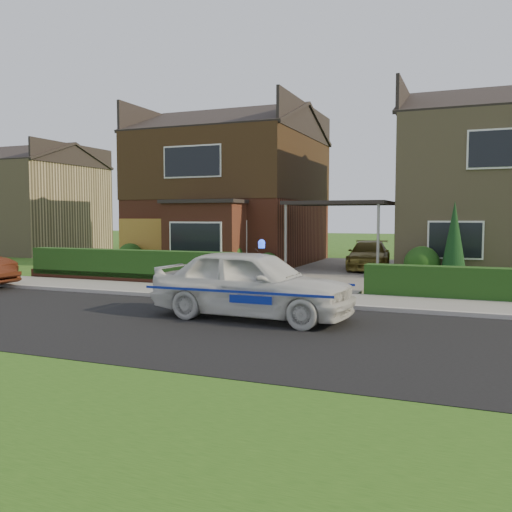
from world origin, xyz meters
The scene contains 23 objects.
ground centered at (0.00, 0.00, 0.00)m, with size 120.00×120.00×0.00m, color #244C14.
road centered at (0.00, 0.00, 0.00)m, with size 60.00×6.00×0.02m, color black.
kerb centered at (0.00, 3.05, 0.06)m, with size 60.00×0.16×0.12m, color #9E9993.
sidewalk centered at (0.00, 4.10, 0.05)m, with size 60.00×2.00×0.10m, color slate.
grass_verge centered at (0.00, -5.00, 0.00)m, with size 60.00×4.00×0.01m, color #244C14.
driveway centered at (0.00, 11.00, 0.06)m, with size 3.80×12.00×0.12m, color #666059.
house_left centered at (-5.78, 13.90, 3.81)m, with size 7.50×9.53×7.25m.
house_right centered at (5.80, 13.99, 3.66)m, with size 7.50×8.06×7.25m.
carport_link centered at (0.00, 10.95, 2.66)m, with size 3.80×3.00×2.77m.
garage_door centered at (-8.25, 9.96, 1.05)m, with size 2.20×0.10×2.10m, color olive.
dwarf_wall centered at (-5.80, 5.30, 0.18)m, with size 7.70×0.25×0.36m, color brown.
hedge_left centered at (-5.80, 5.45, 0.00)m, with size 7.50×0.55×0.90m, color #113410.
shrub_left_far centered at (-8.50, 9.50, 0.54)m, with size 1.08×1.08×1.08m, color #113410.
shrub_left_mid centered at (-4.00, 9.30, 0.66)m, with size 1.32×1.32×1.32m, color #113410.
shrub_left_near centered at (-2.40, 9.60, 0.42)m, with size 0.84×0.84×0.84m, color #113410.
shrub_right_near centered at (3.20, 9.40, 0.60)m, with size 1.20×1.20×1.20m, color #113410.
conifer_a centered at (4.20, 9.20, 1.30)m, with size 0.90×0.90×2.60m, color black.
neighbour_left centered at (-20.00, 16.00, 2.60)m, with size 6.50×7.00×5.20m, color #907D58.
police_car centered at (0.37, 1.20, 0.75)m, with size 4.05×4.49×1.66m.
driveway_car centered at (1.00, 11.86, 0.67)m, with size 1.54×3.80×1.10m, color olive.
potted_plant_a centered at (-7.37, 6.00, 0.41)m, with size 0.43×0.29×0.82m, color gray.
potted_plant_b centered at (-7.82, 9.00, 0.43)m, with size 0.47×0.38×0.86m, color gray.
potted_plant_c centered at (-6.59, 9.00, 0.41)m, with size 0.45×0.45×0.81m, color gray.
Camera 1 is at (4.70, -9.50, 2.21)m, focal length 38.00 mm.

